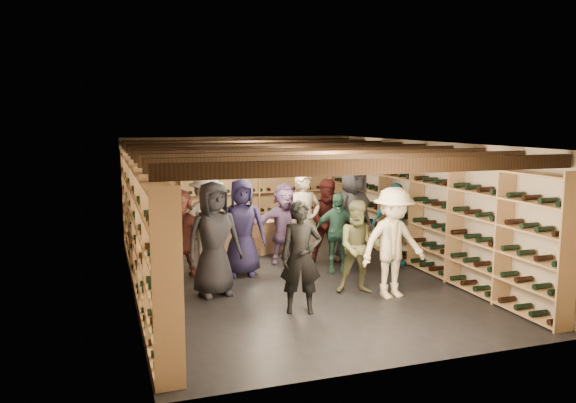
% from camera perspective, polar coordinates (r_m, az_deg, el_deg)
% --- Properties ---
extents(ground, '(8.00, 8.00, 0.00)m').
position_cam_1_polar(ground, '(10.25, 0.17, -7.55)').
color(ground, black).
rests_on(ground, ground).
extents(walls, '(5.52, 8.02, 2.40)m').
position_cam_1_polar(walls, '(9.99, 0.17, -0.91)').
color(walls, '#B7A68F').
rests_on(walls, ground).
extents(ceiling, '(5.50, 8.00, 0.01)m').
position_cam_1_polar(ceiling, '(9.87, 0.17, 5.98)').
color(ceiling, '#BCB1A0').
rests_on(ceiling, walls).
extents(ceiling_joists, '(5.40, 7.12, 0.18)m').
position_cam_1_polar(ceiling_joists, '(9.88, 0.17, 5.17)').
color(ceiling_joists, black).
rests_on(ceiling_joists, ground).
extents(wine_rack_left, '(0.32, 7.50, 2.15)m').
position_cam_1_polar(wine_rack_left, '(9.52, -14.66, -2.40)').
color(wine_rack_left, '#9D724C').
rests_on(wine_rack_left, ground).
extents(wine_rack_right, '(0.32, 7.50, 2.15)m').
position_cam_1_polar(wine_rack_right, '(11.10, 12.85, -0.86)').
color(wine_rack_right, '#9D724C').
rests_on(wine_rack_right, ground).
extents(wine_rack_back, '(4.70, 0.30, 2.15)m').
position_cam_1_polar(wine_rack_back, '(13.66, -4.97, 1.00)').
color(wine_rack_back, '#9D724C').
rests_on(wine_rack_back, ground).
extents(crate_stack_left, '(0.58, 0.49, 0.68)m').
position_cam_1_polar(crate_stack_left, '(11.89, -2.17, -3.65)').
color(crate_stack_left, '#A27A55').
rests_on(crate_stack_left, ground).
extents(crate_stack_right, '(0.58, 0.48, 0.68)m').
position_cam_1_polar(crate_stack_right, '(11.74, -5.76, -3.84)').
color(crate_stack_right, '#A27A55').
rests_on(crate_stack_right, ground).
extents(crate_loose, '(0.54, 0.40, 0.17)m').
position_cam_1_polar(crate_loose, '(12.53, -0.30, -4.23)').
color(crate_loose, '#A27A55').
rests_on(crate_loose, ground).
extents(person_0, '(0.98, 0.73, 1.84)m').
position_cam_1_polar(person_0, '(9.02, -7.54, -3.79)').
color(person_0, black).
rests_on(person_0, ground).
extents(person_1, '(0.69, 0.55, 1.65)m').
position_cam_1_polar(person_1, '(8.16, 1.32, -5.69)').
color(person_1, black).
rests_on(person_1, ground).
extents(person_2, '(0.88, 0.78, 1.52)m').
position_cam_1_polar(person_2, '(9.16, 7.27, -4.62)').
color(person_2, brown).
rests_on(person_2, ground).
extents(person_3, '(1.20, 0.76, 1.76)m').
position_cam_1_polar(person_3, '(8.99, 10.64, -4.15)').
color(person_3, beige).
rests_on(person_3, ground).
extents(person_4, '(0.96, 0.43, 1.61)m').
position_cam_1_polar(person_4, '(11.05, 10.76, -2.26)').
color(person_4, '#1F6C87').
rests_on(person_4, ground).
extents(person_5, '(1.52, 0.97, 1.57)m').
position_cam_1_polar(person_5, '(10.35, -10.85, -3.08)').
color(person_5, brown).
rests_on(person_5, ground).
extents(person_6, '(0.95, 0.72, 1.76)m').
position_cam_1_polar(person_6, '(10.15, -4.71, -2.64)').
color(person_6, '#211D44').
rests_on(person_6, ground).
extents(person_7, '(0.74, 0.56, 1.84)m').
position_cam_1_polar(person_7, '(10.49, 1.72, -2.02)').
color(person_7, gray).
rests_on(person_7, ground).
extents(person_8, '(0.96, 0.84, 1.66)m').
position_cam_1_polar(person_8, '(11.00, 4.20, -2.04)').
color(person_8, '#3F1413').
rests_on(person_8, ground).
extents(person_9, '(1.33, 0.96, 1.85)m').
position_cam_1_polar(person_9, '(10.58, -8.22, -2.00)').
color(person_9, '#AEA89E').
rests_on(person_9, ground).
extents(person_10, '(0.94, 0.68, 1.48)m').
position_cam_1_polar(person_10, '(10.39, 5.00, -3.18)').
color(person_10, '#295544').
rests_on(person_10, ground).
extents(person_11, '(1.48, 0.51, 1.58)m').
position_cam_1_polar(person_11, '(11.00, -0.31, -2.23)').
color(person_11, slate).
rests_on(person_11, ground).
extents(person_12, '(1.09, 0.92, 1.89)m').
position_cam_1_polar(person_12, '(11.26, 6.63, -1.23)').
color(person_12, '#303034').
rests_on(person_12, ground).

